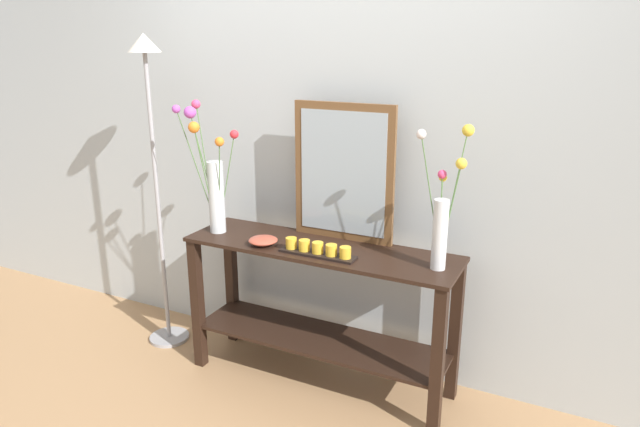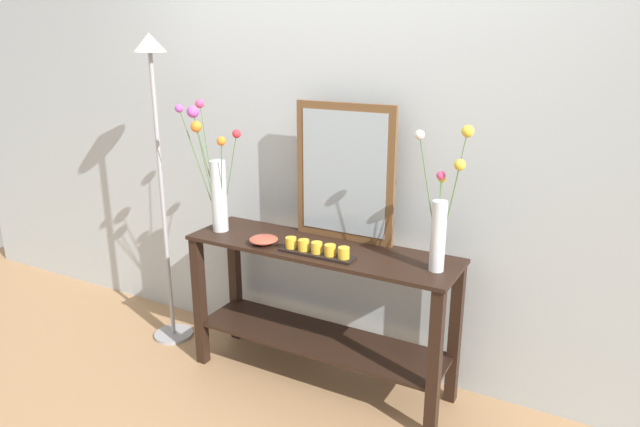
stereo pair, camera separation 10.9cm
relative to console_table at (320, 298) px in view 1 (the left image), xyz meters
name	(u,v)px [view 1 (the left image)]	position (x,y,z in m)	size (l,w,h in m)	color
ground_plane	(320,381)	(0.00, 0.00, -0.50)	(7.00, 6.00, 0.02)	#A87F56
wall_back	(347,126)	(0.00, 0.32, 0.86)	(6.40, 0.08, 2.70)	#B2BCC1
console_table	(320,298)	(0.00, 0.00, 0.00)	(1.44, 0.41, 0.78)	black
mirror_leaning	(343,173)	(0.05, 0.17, 0.65)	(0.55, 0.03, 0.72)	brown
tall_vase_left	(213,180)	(-0.62, -0.04, 0.58)	(0.30, 0.22, 0.70)	silver
vase_right	(443,215)	(0.62, 0.00, 0.54)	(0.22, 0.19, 0.66)	silver
candle_tray	(318,250)	(0.04, -0.11, 0.32)	(0.39, 0.09, 0.07)	black
decorative_bowl	(263,240)	(-0.28, -0.10, 0.31)	(0.15, 0.15, 0.04)	#B24C38
floor_lamp	(153,143)	(-1.04, -0.02, 0.74)	(0.24, 0.24, 1.82)	#9E9EA3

